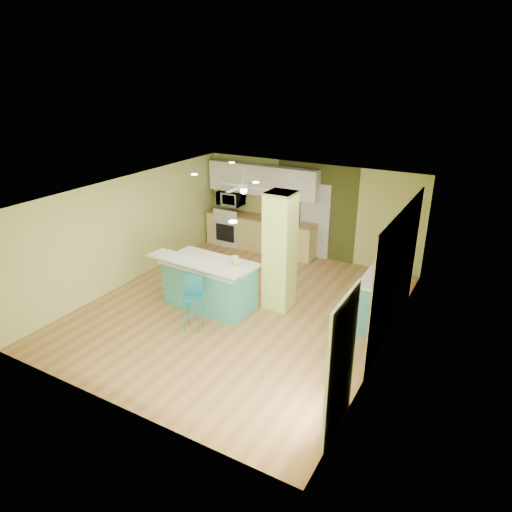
{
  "coord_description": "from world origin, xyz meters",
  "views": [
    {
      "loc": [
        4.47,
        -7.27,
        4.71
      ],
      "look_at": [
        0.15,
        0.4,
        1.09
      ],
      "focal_mm": 32.0,
      "sensor_mm": 36.0,
      "label": 1
    }
  ],
  "objects_px": {
    "bar_stool": "(193,294)",
    "fruit_bowl": "(277,220)",
    "peninsula": "(209,283)",
    "side_counter": "(382,298)",
    "canister": "(235,261)"
  },
  "relations": [
    {
      "from": "side_counter",
      "to": "canister",
      "type": "distance_m",
      "value": 3.02
    },
    {
      "from": "peninsula",
      "to": "bar_stool",
      "type": "xyz_separation_m",
      "value": [
        0.22,
        -0.84,
        0.17
      ]
    },
    {
      "from": "side_counter",
      "to": "canister",
      "type": "bearing_deg",
      "value": -160.57
    },
    {
      "from": "peninsula",
      "to": "side_counter",
      "type": "distance_m",
      "value": 3.53
    },
    {
      "from": "bar_stool",
      "to": "fruit_bowl",
      "type": "bearing_deg",
      "value": 73.24
    },
    {
      "from": "side_counter",
      "to": "fruit_bowl",
      "type": "relative_size",
      "value": 4.92
    },
    {
      "from": "peninsula",
      "to": "fruit_bowl",
      "type": "distance_m",
      "value": 3.38
    },
    {
      "from": "peninsula",
      "to": "canister",
      "type": "xyz_separation_m",
      "value": [
        0.53,
        0.18,
        0.56
      ]
    },
    {
      "from": "peninsula",
      "to": "fruit_bowl",
      "type": "bearing_deg",
      "value": 94.75
    },
    {
      "from": "peninsula",
      "to": "bar_stool",
      "type": "distance_m",
      "value": 0.88
    },
    {
      "from": "bar_stool",
      "to": "side_counter",
      "type": "xyz_separation_m",
      "value": [
        3.1,
        2.0,
        -0.19
      ]
    },
    {
      "from": "canister",
      "to": "side_counter",
      "type": "bearing_deg",
      "value": 19.43
    },
    {
      "from": "peninsula",
      "to": "fruit_bowl",
      "type": "relative_size",
      "value": 6.72
    },
    {
      "from": "bar_stool",
      "to": "fruit_bowl",
      "type": "height_order",
      "value": "bar_stool"
    },
    {
      "from": "bar_stool",
      "to": "peninsula",
      "type": "bearing_deg",
      "value": 83.77
    }
  ]
}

